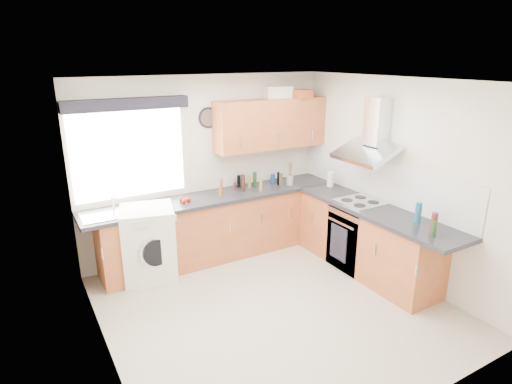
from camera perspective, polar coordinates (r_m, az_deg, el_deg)
ground_plane at (r=5.06m, az=2.48°, el=-15.02°), size 3.60×3.60×0.00m
ceiling at (r=4.26m, az=2.94°, el=14.55°), size 3.60×3.60×0.02m
wall_back at (r=6.03m, az=-6.62°, el=3.38°), size 3.60×0.02×2.50m
wall_front at (r=3.27m, az=20.31°, el=-10.51°), size 3.60×0.02×2.50m
wall_left at (r=3.90m, az=-20.29°, el=-5.86°), size 0.02×3.60×2.50m
wall_right at (r=5.65m, az=18.25°, el=1.59°), size 0.02×3.60×2.50m
window at (r=5.63m, az=-16.54°, el=4.86°), size 1.40×0.02×1.10m
window_blind at (r=5.44m, az=-16.89°, el=11.15°), size 1.50×0.18×0.14m
splashback at (r=5.85m, az=15.95°, el=1.64°), size 0.01×3.00×0.54m
base_cab_back at (r=6.00m, az=-6.09°, el=-4.94°), size 3.00×0.58×0.86m
base_cab_corner at (r=6.75m, az=6.41°, el=-2.32°), size 0.60×0.60×0.86m
base_cab_right at (r=5.81m, az=14.44°, el=-6.21°), size 0.58×2.10×0.86m
worktop_back at (r=5.87m, az=-5.31°, el=-0.69°), size 3.60×0.62×0.05m
worktop_right at (r=5.54m, az=15.80°, el=-2.45°), size 0.62×2.42×0.05m
sink at (r=5.46m, az=-18.07°, el=-2.25°), size 0.84×0.46×0.10m
oven at (r=5.91m, az=13.35°, el=-5.79°), size 0.56×0.58×0.85m
hob_plate at (r=5.73m, az=13.70°, el=-1.27°), size 0.52×0.52×0.01m
extractor_hood at (r=5.59m, az=15.09°, el=7.20°), size 0.52×0.78×0.66m
upper_cabinets at (r=6.20m, az=2.01°, el=9.08°), size 1.70×0.35×0.70m
washing_machine at (r=5.62m, az=-14.08°, el=-6.62°), size 0.78×0.76×0.94m
wall_clock at (r=5.90m, az=-6.33°, el=9.80°), size 0.29×0.04×0.29m
casserole at (r=6.31m, az=2.76°, el=13.19°), size 0.43×0.33×0.17m
storage_box at (r=6.32m, az=6.16°, el=12.90°), size 0.30×0.27×0.12m
utensil_pot at (r=6.31m, az=4.54°, el=1.57°), size 0.12×0.12×0.14m
kitchen_roll at (r=6.31m, az=9.90°, el=1.68°), size 0.11×0.11×0.21m
tomato_cluster at (r=5.63m, az=-9.51°, el=-1.06°), size 0.19×0.19×0.07m
jar_0 at (r=6.20m, az=-2.23°, el=1.47°), size 0.07×0.07×0.18m
jar_1 at (r=6.32m, az=2.96°, el=1.85°), size 0.04×0.04×0.19m
jar_2 at (r=6.18m, az=-1.82°, el=1.47°), size 0.07×0.07×0.19m
jar_3 at (r=5.81m, az=-4.70°, el=0.61°), size 0.05×0.05×0.24m
jar_4 at (r=6.24m, az=3.34°, el=1.63°), size 0.05×0.05×0.19m
jar_5 at (r=6.00m, az=0.67°, el=1.05°), size 0.05×0.05×0.20m
jar_6 at (r=6.22m, az=-0.16°, el=1.72°), size 0.05×0.05×0.21m
jar_7 at (r=6.12m, az=-2.88°, el=0.83°), size 0.05×0.05×0.09m
jar_8 at (r=6.42m, az=2.27°, el=1.83°), size 0.07×0.07×0.13m
jar_9 at (r=6.14m, az=-0.87°, el=1.36°), size 0.04×0.04×0.18m
jar_10 at (r=5.99m, az=-1.67°, el=1.09°), size 0.04×0.04×0.22m
bottle_0 at (r=5.20m, az=20.82°, el=-2.59°), size 0.07×0.07×0.24m
bottle_1 at (r=4.87m, az=22.64°, el=-4.57°), size 0.05×0.05×0.18m
bottle_2 at (r=4.93m, az=22.64°, el=-3.90°), size 0.07×0.07×0.24m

